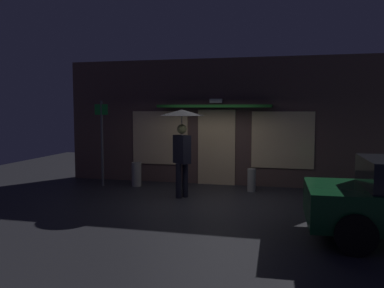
{
  "coord_description": "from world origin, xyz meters",
  "views": [
    {
      "loc": [
        2.13,
        -9.4,
        2.23
      ],
      "look_at": [
        -0.26,
        0.25,
        1.36
      ],
      "focal_mm": 37.79,
      "sensor_mm": 36.0,
      "label": 1
    }
  ],
  "objects_px": {
    "street_sign_post": "(102,138)",
    "sidewalk_bollard_2": "(137,174)",
    "person_with_umbrella": "(182,131)",
    "sidewalk_bollard": "(252,180)"
  },
  "relations": [
    {
      "from": "sidewalk_bollard_2",
      "to": "person_with_umbrella",
      "type": "bearing_deg",
      "value": -33.86
    },
    {
      "from": "street_sign_post",
      "to": "person_with_umbrella",
      "type": "bearing_deg",
      "value": -18.96
    },
    {
      "from": "sidewalk_bollard",
      "to": "street_sign_post",
      "type": "bearing_deg",
      "value": -176.36
    },
    {
      "from": "sidewalk_bollard",
      "to": "person_with_umbrella",
      "type": "bearing_deg",
      "value": -144.29
    },
    {
      "from": "sidewalk_bollard",
      "to": "sidewalk_bollard_2",
      "type": "bearing_deg",
      "value": -179.07
    },
    {
      "from": "street_sign_post",
      "to": "sidewalk_bollard_2",
      "type": "relative_size",
      "value": 3.55
    },
    {
      "from": "person_with_umbrella",
      "to": "sidewalk_bollard",
      "type": "relative_size",
      "value": 3.58
    },
    {
      "from": "street_sign_post",
      "to": "sidewalk_bollard_2",
      "type": "distance_m",
      "value": 1.43
    },
    {
      "from": "sidewalk_bollard_2",
      "to": "street_sign_post",
      "type": "bearing_deg",
      "value": -167.18
    },
    {
      "from": "street_sign_post",
      "to": "sidewalk_bollard",
      "type": "bearing_deg",
      "value": 3.64
    }
  ]
}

